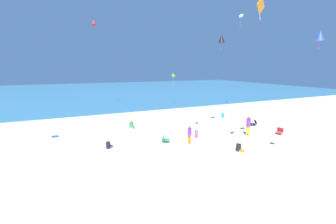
{
  "coord_description": "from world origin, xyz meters",
  "views": [
    {
      "loc": [
        -5.86,
        -5.61,
        5.69
      ],
      "look_at": [
        0.0,
        7.75,
        2.64
      ],
      "focal_mm": 22.37,
      "sensor_mm": 36.0,
      "label": 1
    }
  ],
  "objects_px": {
    "kite_black": "(222,39)",
    "kite_orange": "(261,6)",
    "beach_chair_far_right": "(165,139)",
    "cooler_box": "(54,136)",
    "person_3": "(131,126)",
    "person_5": "(248,124)",
    "person_6": "(190,134)",
    "kite_blue": "(320,36)",
    "kite_red": "(94,22)",
    "kite_white": "(240,15)",
    "person_1": "(223,115)",
    "beach_chair_far_left": "(254,123)",
    "person_4": "(109,145)",
    "kite_lime": "(173,76)",
    "beach_chair_mid_beach": "(280,131)",
    "person_0": "(197,129)",
    "person_2": "(239,147)"
  },
  "relations": [
    {
      "from": "kite_lime",
      "to": "kite_black",
      "type": "bearing_deg",
      "value": -96.44
    },
    {
      "from": "kite_blue",
      "to": "kite_red",
      "type": "bearing_deg",
      "value": 108.31
    },
    {
      "from": "person_0",
      "to": "person_2",
      "type": "height_order",
      "value": "person_0"
    },
    {
      "from": "person_0",
      "to": "person_5",
      "type": "height_order",
      "value": "person_5"
    },
    {
      "from": "person_4",
      "to": "kite_orange",
      "type": "height_order",
      "value": "kite_orange"
    },
    {
      "from": "person_2",
      "to": "person_6",
      "type": "xyz_separation_m",
      "value": [
        -2.49,
        2.64,
        0.55
      ]
    },
    {
      "from": "beach_chair_far_right",
      "to": "beach_chair_far_left",
      "type": "relative_size",
      "value": 0.94
    },
    {
      "from": "cooler_box",
      "to": "person_1",
      "type": "relative_size",
      "value": 0.73
    },
    {
      "from": "person_1",
      "to": "person_5",
      "type": "distance_m",
      "value": 6.93
    },
    {
      "from": "kite_orange",
      "to": "kite_red",
      "type": "bearing_deg",
      "value": 106.38
    },
    {
      "from": "person_1",
      "to": "kite_black",
      "type": "xyz_separation_m",
      "value": [
        -3.75,
        -3.95,
        7.96
      ]
    },
    {
      "from": "beach_chair_far_left",
      "to": "kite_white",
      "type": "xyz_separation_m",
      "value": [
        3.29,
        6.73,
        11.9
      ]
    },
    {
      "from": "kite_blue",
      "to": "kite_black",
      "type": "xyz_separation_m",
      "value": [
        0.69,
        8.63,
        0.95
      ]
    },
    {
      "from": "beach_chair_far_left",
      "to": "kite_black",
      "type": "xyz_separation_m",
      "value": [
        -4.37,
        0.21,
        7.94
      ]
    },
    {
      "from": "person_6",
      "to": "kite_orange",
      "type": "relative_size",
      "value": 1.15
    },
    {
      "from": "person_4",
      "to": "person_5",
      "type": "xyz_separation_m",
      "value": [
        11.4,
        -1.85,
        0.76
      ]
    },
    {
      "from": "person_3",
      "to": "kite_orange",
      "type": "relative_size",
      "value": 0.67
    },
    {
      "from": "person_1",
      "to": "person_0",
      "type": "bearing_deg",
      "value": 172.23
    },
    {
      "from": "person_2",
      "to": "kite_black",
      "type": "height_order",
      "value": "kite_black"
    },
    {
      "from": "person_1",
      "to": "person_3",
      "type": "relative_size",
      "value": 0.81
    },
    {
      "from": "beach_chair_far_left",
      "to": "kite_lime",
      "type": "relative_size",
      "value": 0.45
    },
    {
      "from": "person_1",
      "to": "kite_black",
      "type": "height_order",
      "value": "kite_black"
    },
    {
      "from": "person_2",
      "to": "person_4",
      "type": "bearing_deg",
      "value": -147.89
    },
    {
      "from": "person_1",
      "to": "person_4",
      "type": "bearing_deg",
      "value": 153.14
    },
    {
      "from": "beach_chair_far_left",
      "to": "beach_chair_mid_beach",
      "type": "bearing_deg",
      "value": 112.09
    },
    {
      "from": "person_0",
      "to": "person_4",
      "type": "xyz_separation_m",
      "value": [
        -7.02,
        0.61,
        -0.57
      ]
    },
    {
      "from": "cooler_box",
      "to": "kite_white",
      "type": "height_order",
      "value": "kite_white"
    },
    {
      "from": "kite_black",
      "to": "kite_orange",
      "type": "height_order",
      "value": "kite_orange"
    },
    {
      "from": "kite_black",
      "to": "kite_white",
      "type": "relative_size",
      "value": 0.73
    },
    {
      "from": "person_1",
      "to": "person_2",
      "type": "xyz_separation_m",
      "value": [
        -5.51,
        -8.82,
        0.01
      ]
    },
    {
      "from": "beach_chair_far_right",
      "to": "kite_white",
      "type": "distance_m",
      "value": 19.53
    },
    {
      "from": "person_3",
      "to": "kite_blue",
      "type": "xyz_separation_m",
      "value": [
        6.64,
        -12.15,
        6.95
      ]
    },
    {
      "from": "beach_chair_mid_beach",
      "to": "person_5",
      "type": "bearing_deg",
      "value": -38.16
    },
    {
      "from": "person_3",
      "to": "person_5",
      "type": "height_order",
      "value": "person_5"
    },
    {
      "from": "person_5",
      "to": "kite_black",
      "type": "xyz_separation_m",
      "value": [
        -1.34,
        2.5,
        7.21
      ]
    },
    {
      "from": "person_2",
      "to": "kite_blue",
      "type": "height_order",
      "value": "kite_blue"
    },
    {
      "from": "beach_chair_far_right",
      "to": "cooler_box",
      "type": "bearing_deg",
      "value": 172.08
    },
    {
      "from": "kite_black",
      "to": "kite_blue",
      "type": "bearing_deg",
      "value": -94.6
    },
    {
      "from": "person_6",
      "to": "kite_blue",
      "type": "height_order",
      "value": "kite_blue"
    },
    {
      "from": "beach_chair_mid_beach",
      "to": "cooler_box",
      "type": "relative_size",
      "value": 1.66
    },
    {
      "from": "beach_chair_far_left",
      "to": "person_6",
      "type": "relative_size",
      "value": 0.57
    },
    {
      "from": "person_3",
      "to": "person_6",
      "type": "height_order",
      "value": "person_6"
    },
    {
      "from": "kite_red",
      "to": "kite_blue",
      "type": "bearing_deg",
      "value": -71.69
    },
    {
      "from": "kite_blue",
      "to": "kite_red",
      "type": "distance_m",
      "value": 26.7
    },
    {
      "from": "person_0",
      "to": "person_3",
      "type": "xyz_separation_m",
      "value": [
        -4.29,
        4.78,
        -0.5
      ]
    },
    {
      "from": "cooler_box",
      "to": "person_6",
      "type": "relative_size",
      "value": 0.35
    },
    {
      "from": "person_1",
      "to": "kite_red",
      "type": "distance_m",
      "value": 21.19
    },
    {
      "from": "beach_chair_far_right",
      "to": "kite_blue",
      "type": "distance_m",
      "value": 11.47
    },
    {
      "from": "kite_orange",
      "to": "kite_white",
      "type": "height_order",
      "value": "kite_white"
    },
    {
      "from": "person_1",
      "to": "kite_orange",
      "type": "height_order",
      "value": "kite_orange"
    }
  ]
}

